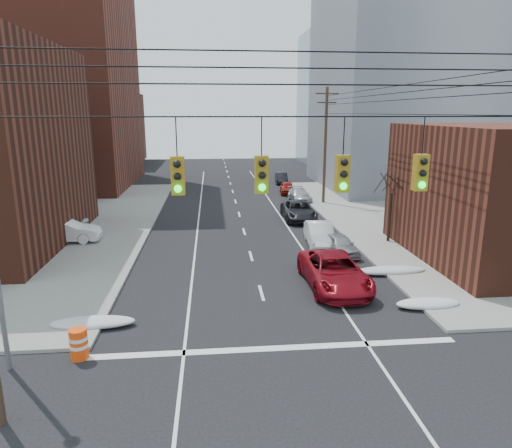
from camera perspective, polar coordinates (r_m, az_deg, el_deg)
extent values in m
cube|color=maroon|center=(61.32, -27.74, 18.17)|extent=(24.00, 20.00, 30.00)
cube|color=#4F2317|center=(86.37, -21.91, 11.02)|extent=(22.00, 18.00, 12.00)
cube|color=gray|center=(58.45, 19.90, 16.72)|extent=(22.00, 20.00, 25.00)
cube|color=gray|center=(83.31, 13.31, 15.00)|extent=(20.00, 18.00, 22.00)
cylinder|color=#473323|center=(44.47, 8.64, 9.49)|extent=(0.28, 0.28, 11.00)
cube|color=#473323|center=(44.38, 8.88, 15.81)|extent=(2.20, 0.12, 0.12)
cube|color=#473323|center=(44.36, 8.84, 14.78)|extent=(1.80, 0.12, 0.12)
cylinder|color=black|center=(12.23, 5.50, 13.22)|extent=(17.00, 0.04, 0.04)
cylinder|color=black|center=(12.06, -9.93, 10.69)|extent=(0.03, 0.03, 1.00)
cube|color=olive|center=(12.15, -9.74, 5.98)|extent=(0.35, 0.30, 1.00)
sphere|color=black|center=(11.94, -9.86, 7.39)|extent=(0.20, 0.20, 0.20)
sphere|color=black|center=(11.98, -9.79, 5.87)|extent=(0.20, 0.20, 0.20)
sphere|color=#0CE526|center=(12.03, -9.73, 4.37)|extent=(0.20, 0.20, 0.20)
cylinder|color=black|center=(12.10, 0.70, 10.90)|extent=(0.03, 0.03, 1.00)
cube|color=olive|center=(12.19, 0.69, 6.20)|extent=(0.35, 0.30, 1.00)
sphere|color=black|center=(11.98, 0.78, 7.61)|extent=(0.20, 0.20, 0.20)
sphere|color=black|center=(12.02, 0.78, 6.10)|extent=(0.20, 0.20, 0.20)
sphere|color=#0CE526|center=(12.07, 0.77, 4.59)|extent=(0.20, 0.20, 0.20)
cylinder|color=black|center=(12.53, 10.93, 10.76)|extent=(0.03, 0.03, 1.00)
cube|color=olive|center=(12.62, 10.73, 6.23)|extent=(0.35, 0.30, 1.00)
sphere|color=black|center=(12.42, 11.01, 7.58)|extent=(0.20, 0.20, 0.20)
sphere|color=black|center=(12.46, 10.94, 6.12)|extent=(0.20, 0.20, 0.20)
sphere|color=#0CE526|center=(12.50, 10.88, 4.67)|extent=(0.20, 0.20, 0.20)
cylinder|color=black|center=(13.32, 20.20, 10.34)|extent=(0.03, 0.03, 1.00)
cube|color=olive|center=(13.40, 19.85, 6.08)|extent=(0.35, 0.30, 1.00)
sphere|color=black|center=(13.21, 20.28, 7.35)|extent=(0.20, 0.20, 0.20)
sphere|color=black|center=(13.25, 20.16, 5.97)|extent=(0.20, 0.20, 0.20)
sphere|color=#0CE526|center=(13.29, 20.05, 4.61)|extent=(0.20, 0.20, 0.20)
cylinder|color=black|center=(32.13, 16.35, 0.71)|extent=(0.20, 0.20, 3.50)
cylinder|color=black|center=(31.96, 17.20, 4.83)|extent=(0.27, 0.82, 1.19)
cylinder|color=black|center=(32.30, 16.64, 5.11)|extent=(1.17, 0.54, 1.38)
cylinder|color=black|center=(32.21, 15.45, 5.23)|extent=(1.44, 1.00, 1.48)
cylinder|color=black|center=(31.61, 15.93, 4.82)|extent=(0.17, 0.84, 1.19)
cylinder|color=black|center=(31.14, 16.16, 4.84)|extent=(0.82, 0.99, 1.40)
cylinder|color=black|center=(30.93, 17.35, 4.76)|extent=(1.74, 0.21, 1.43)
cylinder|color=black|center=(31.63, 17.35, 4.73)|extent=(0.48, 0.73, 1.20)
ellipsoid|color=silver|center=(20.55, -19.75, -11.51)|extent=(3.50, 1.08, 0.42)
ellipsoid|color=silver|center=(22.57, 20.70, -9.28)|extent=(3.00, 1.08, 0.42)
ellipsoid|color=silver|center=(26.39, 16.45, -5.59)|extent=(4.00, 1.08, 0.42)
imported|color=maroon|center=(23.63, 9.74, -5.87)|extent=(2.89, 6.11, 1.69)
imported|color=#A6A5AA|center=(29.16, 10.44, -2.53)|extent=(1.92, 3.86, 1.26)
imported|color=silver|center=(30.88, 7.95, -1.27)|extent=(1.96, 4.73, 1.52)
imported|color=black|center=(38.05, 5.34, 1.66)|extent=(2.63, 5.48, 1.51)
imported|color=#B0B1B5|center=(45.94, 5.47, 3.61)|extent=(2.03, 4.51, 1.28)
imported|color=maroon|center=(50.33, 3.92, 4.54)|extent=(1.96, 3.97, 1.30)
imported|color=black|center=(57.79, 3.18, 5.76)|extent=(1.72, 4.16, 1.34)
imported|color=silver|center=(33.36, -22.79, -0.82)|extent=(4.69, 1.75, 1.53)
imported|color=#A6A6AA|center=(37.30, -24.18, 0.43)|extent=(5.60, 3.39, 1.45)
cylinder|color=#FF470D|center=(18.20, -21.27, -13.79)|extent=(0.67, 0.67, 1.14)
cylinder|color=white|center=(18.10, -21.33, -13.15)|extent=(0.68, 0.68, 0.14)
cylinder|color=white|center=(18.22, -21.25, -13.95)|extent=(0.68, 0.68, 0.14)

